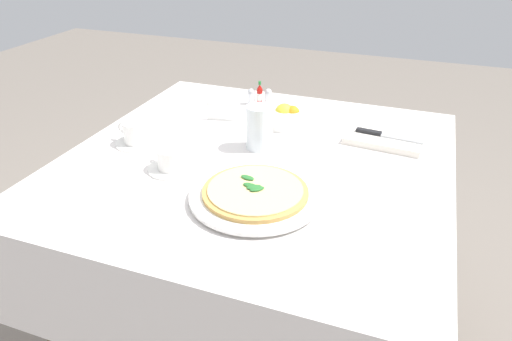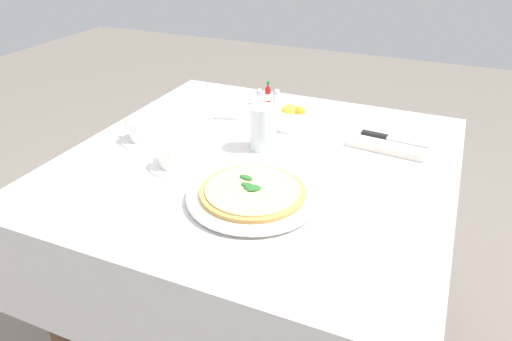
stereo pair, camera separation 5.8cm
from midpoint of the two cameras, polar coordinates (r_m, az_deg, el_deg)
dining_table at (r=1.37m, az=-1.15°, el=-3.80°), size 1.04×1.04×0.76m
pizza_plate at (r=1.10m, az=-1.59°, el=-3.15°), size 0.31×0.31×0.02m
pizza at (r=1.10m, az=-1.61°, el=-2.53°), size 0.25×0.25×0.02m
coffee_cup_back_corner at (r=1.25m, az=-11.59°, el=1.27°), size 0.13×0.13×0.06m
coffee_cup_center_back at (r=1.41m, az=-15.50°, el=4.31°), size 0.13×0.13×0.07m
water_glass_far_right at (r=1.33m, az=-0.86°, el=4.90°), size 0.08×0.08×0.13m
napkin_folded at (r=1.42m, az=14.23°, el=3.69°), size 0.23×0.15×0.02m
dinner_knife at (r=1.42m, az=14.41°, el=4.18°), size 0.20×0.04×0.01m
citrus_bowl at (r=1.50m, az=2.65°, el=6.61°), size 0.15×0.15×0.07m
hot_sauce_bottle at (r=1.66m, az=-0.56°, el=9.21°), size 0.02×0.02×0.08m
salt_shaker at (r=1.66m, az=0.48°, el=8.91°), size 0.03×0.03×0.06m
pepper_shaker at (r=1.66m, az=-1.60°, el=8.92°), size 0.03×0.03×0.06m
menu_card at (r=1.53m, az=-5.46°, el=7.15°), size 0.09×0.02×0.06m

